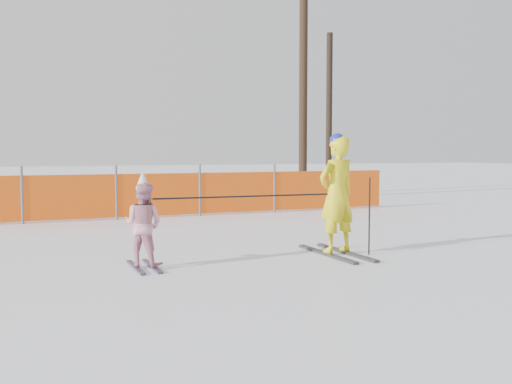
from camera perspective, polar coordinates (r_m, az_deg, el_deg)
ground at (r=7.53m, az=1.52°, el=-7.86°), size 120.00×120.00×0.00m
adult at (r=8.65m, az=8.09°, el=-0.25°), size 0.70×1.62×1.83m
child at (r=7.75m, az=-11.20°, el=-3.13°), size 0.69×0.97×1.30m
ski_poles at (r=8.24m, az=2.96°, el=-1.08°), size 3.23×0.37×1.17m
safety_fence at (r=13.37m, az=-15.64°, el=-0.40°), size 15.26×0.06×1.25m
tree_trunks at (r=20.08m, az=5.73°, el=9.35°), size 2.27×1.98×7.35m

